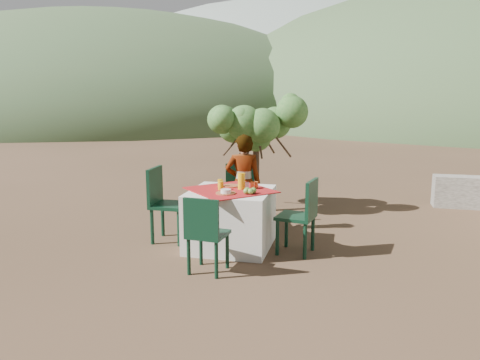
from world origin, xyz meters
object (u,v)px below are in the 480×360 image
chair_far (241,192)px  chair_left (164,201)px  shrub_tree (260,131)px  table (231,218)px  juice_pitcher (242,181)px  chair_near (205,231)px  person (243,184)px  chair_right (302,213)px

chair_far → chair_left: size_ratio=0.94×
shrub_tree → chair_left: bearing=-116.4°
table → chair_far: bearing=95.6°
chair_far → juice_pitcher: juice_pitcher is taller
chair_far → shrub_tree: (0.10, 0.97, 0.83)m
chair_near → person: (0.04, 1.68, 0.22)m
person → juice_pitcher: bearing=85.0°
chair_near → juice_pitcher: 1.10m
chair_near → chair_left: 1.36m
chair_far → person: size_ratio=0.66×
shrub_tree → person: bearing=-90.1°
table → juice_pitcher: bearing=22.7°
juice_pitcher → chair_far: bearing=103.9°
person → shrub_tree: (0.00, 1.23, 0.65)m
chair_far → chair_left: chair_left is taller
chair_left → person: (0.94, 0.67, 0.15)m
table → person: (0.00, 0.72, 0.32)m
chair_near → juice_pitcher: bearing=-93.3°
chair_far → chair_right: 1.45m
chair_right → person: (-0.92, 0.77, 0.18)m
table → juice_pitcher: 0.51m
chair_far → chair_near: 1.94m
chair_near → chair_left: size_ratio=0.88×
chair_left → chair_right: bearing=-94.2°
chair_near → chair_left: (-0.90, 1.01, 0.07)m
chair_near → person: size_ratio=0.62×
shrub_tree → chair_far: bearing=-95.9°
table → chair_left: bearing=176.6°
chair_left → person: size_ratio=0.71×
chair_right → juice_pitcher: 0.87m
table → shrub_tree: size_ratio=0.76×
table → chair_near: size_ratio=1.49×
chair_left → chair_right: size_ratio=1.06×
chair_left → chair_far: bearing=-43.0°
person → chair_right: bearing=124.0°
chair_far → chair_left: (-0.84, -0.93, 0.04)m
table → chair_right: size_ratio=1.38×
chair_far → chair_near: (0.06, -1.94, -0.03)m
table → chair_right: 0.94m
table → chair_left: 0.95m
chair_right → juice_pitcher: size_ratio=4.54×
juice_pitcher → chair_right: bearing=-7.5°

